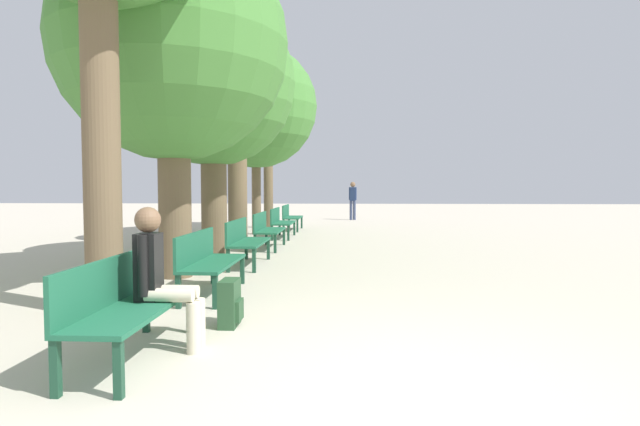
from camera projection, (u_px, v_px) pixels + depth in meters
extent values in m
plane|color=beige|center=(388.00, 385.00, 3.67)|extent=(80.00, 80.00, 0.00)
cube|color=#1E6042|center=(134.00, 309.00, 4.21)|extent=(0.54, 1.66, 0.04)
cube|color=#1E6042|center=(105.00, 283.00, 4.21)|extent=(0.04, 1.66, 0.40)
cube|color=#19422D|center=(119.00, 370.00, 3.43)|extent=(0.06, 0.06, 0.41)
cube|color=#19422D|center=(190.00, 312.00, 4.99)|extent=(0.06, 0.06, 0.41)
cube|color=#19422D|center=(56.00, 368.00, 3.45)|extent=(0.06, 0.06, 0.41)
cube|color=#19422D|center=(146.00, 312.00, 5.02)|extent=(0.06, 0.06, 0.41)
cube|color=#1E6042|center=(214.00, 263.00, 6.74)|extent=(0.54, 1.66, 0.04)
cube|color=#1E6042|center=(195.00, 247.00, 6.74)|extent=(0.04, 1.66, 0.40)
cube|color=#19422D|center=(215.00, 292.00, 5.96)|extent=(0.06, 0.06, 0.41)
cube|color=#19422D|center=(242.00, 270.00, 7.52)|extent=(0.06, 0.06, 0.41)
cube|color=#19422D|center=(178.00, 292.00, 5.98)|extent=(0.06, 0.06, 0.41)
cube|color=#19422D|center=(213.00, 270.00, 7.55)|extent=(0.06, 0.06, 0.41)
cube|color=#1E6042|center=(250.00, 242.00, 9.27)|extent=(0.54, 1.66, 0.04)
cube|color=#1E6042|center=(236.00, 230.00, 9.27)|extent=(0.04, 1.66, 0.40)
cube|color=#19422D|center=(254.00, 261.00, 8.49)|extent=(0.06, 0.06, 0.41)
cube|color=#19422D|center=(268.00, 249.00, 10.05)|extent=(0.06, 0.06, 0.41)
cube|color=#19422D|center=(228.00, 261.00, 8.51)|extent=(0.06, 0.06, 0.41)
cube|color=#19422D|center=(246.00, 249.00, 10.08)|extent=(0.06, 0.06, 0.41)
cube|color=#1E6042|center=(270.00, 231.00, 11.80)|extent=(0.54, 1.66, 0.04)
cube|color=#1E6042|center=(260.00, 221.00, 11.80)|extent=(0.04, 1.66, 0.40)
cube|color=#19422D|center=(275.00, 244.00, 11.02)|extent=(0.06, 0.06, 0.41)
cube|color=#19422D|center=(284.00, 237.00, 12.58)|extent=(0.06, 0.06, 0.41)
cube|color=#19422D|center=(255.00, 244.00, 11.04)|extent=(0.06, 0.06, 0.41)
cube|color=#19422D|center=(266.00, 237.00, 12.61)|extent=(0.06, 0.06, 0.41)
cube|color=#1E6042|center=(284.00, 223.00, 14.33)|extent=(0.54, 1.66, 0.04)
cube|color=#1E6042|center=(275.00, 215.00, 14.33)|extent=(0.04, 1.66, 0.40)
cube|color=#19422D|center=(288.00, 233.00, 13.55)|extent=(0.06, 0.06, 0.41)
cube|color=#19422D|center=(294.00, 228.00, 15.11)|extent=(0.06, 0.06, 0.41)
cube|color=#19422D|center=(272.00, 233.00, 13.57)|extent=(0.06, 0.06, 0.41)
cube|color=#19422D|center=(280.00, 228.00, 15.14)|extent=(0.06, 0.06, 0.41)
cube|color=#1E6042|center=(293.00, 217.00, 16.86)|extent=(0.54, 1.66, 0.04)
cube|color=#1E6042|center=(286.00, 211.00, 16.86)|extent=(0.04, 1.66, 0.40)
cube|color=#19422D|center=(297.00, 226.00, 16.08)|extent=(0.06, 0.06, 0.41)
cube|color=#19422D|center=(302.00, 222.00, 17.65)|extent=(0.06, 0.06, 0.41)
cube|color=#19422D|center=(284.00, 226.00, 16.10)|extent=(0.06, 0.06, 0.41)
cube|color=#19422D|center=(289.00, 222.00, 17.67)|extent=(0.06, 0.06, 0.41)
cylinder|color=brown|center=(101.00, 131.00, 5.62)|extent=(0.41, 0.41, 4.18)
cylinder|color=brown|center=(175.00, 194.00, 8.05)|extent=(0.52, 0.52, 2.71)
sphere|color=#478438|center=(173.00, 45.00, 7.92)|extent=(3.69, 3.69, 3.69)
cylinder|color=brown|center=(214.00, 193.00, 10.44)|extent=(0.53, 0.53, 2.68)
sphere|color=#478438|center=(213.00, 83.00, 10.32)|extent=(3.43, 3.43, 3.43)
cylinder|color=brown|center=(237.00, 164.00, 12.68)|extent=(0.49, 0.49, 4.07)
sphere|color=#478438|center=(236.00, 56.00, 12.54)|extent=(2.47, 2.47, 2.47)
cylinder|color=brown|center=(256.00, 188.00, 15.38)|extent=(0.28, 0.28, 2.89)
sphere|color=#478438|center=(256.00, 107.00, 15.25)|extent=(3.75, 3.75, 3.75)
cylinder|color=brown|center=(268.00, 174.00, 17.75)|extent=(0.33, 0.33, 3.83)
sphere|color=#478438|center=(268.00, 102.00, 17.62)|extent=(2.30, 2.30, 2.30)
cylinder|color=beige|center=(169.00, 295.00, 4.37)|extent=(0.42, 0.12, 0.12)
cylinder|color=beige|center=(194.00, 328.00, 4.37)|extent=(0.12, 0.12, 0.45)
cylinder|color=beige|center=(175.00, 292.00, 4.52)|extent=(0.42, 0.12, 0.12)
cylinder|color=beige|center=(199.00, 323.00, 4.52)|extent=(0.12, 0.12, 0.45)
cube|color=black|center=(149.00, 267.00, 4.44)|extent=(0.19, 0.23, 0.60)
cylinder|color=black|center=(143.00, 266.00, 4.32)|extent=(0.09, 0.09, 0.54)
cylinder|color=black|center=(154.00, 261.00, 4.57)|extent=(0.09, 0.09, 0.54)
sphere|color=brown|center=(148.00, 220.00, 4.42)|extent=(0.23, 0.23, 0.23)
cube|color=#284C2D|center=(229.00, 303.00, 5.23)|extent=(0.17, 0.35, 0.49)
cube|color=#284C2D|center=(240.00, 310.00, 5.23)|extent=(0.04, 0.25, 0.22)
cylinder|color=#384260|center=(351.00, 210.00, 22.15)|extent=(0.12, 0.12, 0.85)
cylinder|color=#384260|center=(354.00, 210.00, 22.15)|extent=(0.12, 0.12, 0.85)
cube|color=navy|center=(353.00, 194.00, 22.11)|extent=(0.26, 0.23, 0.60)
cylinder|color=navy|center=(350.00, 194.00, 22.12)|extent=(0.09, 0.09, 0.57)
cylinder|color=navy|center=(356.00, 194.00, 22.10)|extent=(0.09, 0.09, 0.57)
sphere|color=brown|center=(353.00, 184.00, 22.09)|extent=(0.23, 0.23, 0.23)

